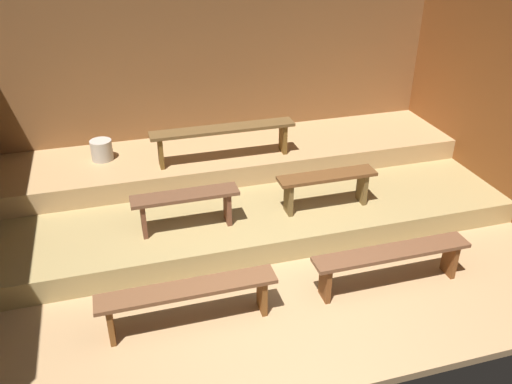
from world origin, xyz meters
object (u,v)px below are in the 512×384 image
(bench_middle_center, at_px, (223,134))
(bench_lower_left, at_px, (185,202))
(bench_lower_right, at_px, (327,183))
(pail_middle, at_px, (102,150))
(bench_floor_right, at_px, (391,258))
(bench_floor_left, at_px, (188,295))

(bench_middle_center, bearing_deg, bench_lower_left, -122.30)
(bench_lower_right, distance_m, pail_middle, 2.93)
(bench_floor_right, height_order, bench_middle_center, bench_middle_center)
(bench_middle_center, relative_size, pail_middle, 6.72)
(bench_floor_right, xyz_separation_m, pail_middle, (-2.71, 2.75, 0.34))
(bench_floor_left, distance_m, bench_floor_right, 2.08)
(bench_floor_left, distance_m, bench_lower_left, 1.29)
(pail_middle, bearing_deg, bench_floor_left, -77.09)
(bench_floor_left, xyz_separation_m, bench_floor_right, (2.08, 0.00, 0.00))
(bench_floor_left, relative_size, bench_lower_left, 1.41)
(bench_lower_left, relative_size, bench_lower_right, 1.00)
(bench_floor_left, xyz_separation_m, bench_lower_right, (1.88, 1.24, 0.26))
(bench_floor_left, height_order, bench_middle_center, bench_middle_center)
(bench_floor_right, bearing_deg, bench_lower_right, 99.29)
(bench_floor_right, bearing_deg, pail_middle, 134.57)
(bench_floor_left, relative_size, bench_floor_right, 1.00)
(bench_lower_left, relative_size, bench_middle_center, 0.64)
(bench_lower_left, bearing_deg, bench_floor_right, -33.50)
(bench_lower_left, distance_m, bench_middle_center, 1.32)
(bench_floor_right, bearing_deg, bench_lower_left, 146.50)
(bench_floor_left, xyz_separation_m, bench_middle_center, (0.89, 2.33, 0.56))
(pail_middle, bearing_deg, bench_lower_left, -61.09)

